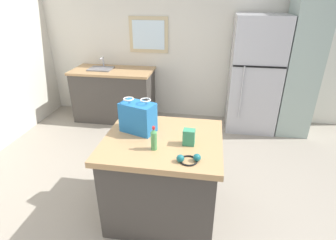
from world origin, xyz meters
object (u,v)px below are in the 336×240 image
at_px(kitchen_island, 163,176).
at_px(refrigerator, 255,75).
at_px(small_box, 189,137).
at_px(bottle, 154,139).
at_px(tall_cabinet, 301,64).
at_px(shopping_bag, 138,117).
at_px(ear_defenders, 189,159).

distance_m(kitchen_island, refrigerator, 2.50).
xyz_separation_m(small_box, bottle, (-0.29, -0.13, 0.03)).
bearing_deg(refrigerator, tall_cabinet, 0.02).
distance_m(shopping_bag, ear_defenders, 0.71).
height_order(kitchen_island, small_box, small_box).
bearing_deg(ear_defenders, shopping_bag, 140.33).
bearing_deg(ear_defenders, small_box, 95.21).
relative_size(refrigerator, small_box, 12.54).
xyz_separation_m(small_box, ear_defenders, (0.02, -0.27, -0.05)).
bearing_deg(small_box, tall_cabinet, 56.38).
distance_m(kitchen_island, ear_defenders, 0.63).
bearing_deg(small_box, shopping_bag, 161.10).
relative_size(tall_cabinet, shopping_bag, 6.08).
bearing_deg(shopping_bag, bottle, -54.21).
height_order(shopping_bag, bottle, shopping_bag).
bearing_deg(ear_defenders, tall_cabinet, 59.70).
height_order(tall_cabinet, shopping_bag, tall_cabinet).
distance_m(bottle, ear_defenders, 0.35).
height_order(shopping_bag, ear_defenders, shopping_bag).
distance_m(tall_cabinet, bottle, 2.99).
relative_size(kitchen_island, refrigerator, 0.60).
bearing_deg(tall_cabinet, shopping_bag, -134.02).
bearing_deg(bottle, tall_cabinet, 53.14).
distance_m(small_box, bottle, 0.32).
bearing_deg(kitchen_island, small_box, -14.79).
height_order(tall_cabinet, small_box, tall_cabinet).
xyz_separation_m(tall_cabinet, ear_defenders, (-1.48, -2.53, -0.21)).
bearing_deg(tall_cabinet, kitchen_island, -128.60).
bearing_deg(kitchen_island, tall_cabinet, 51.40).
xyz_separation_m(refrigerator, ear_defenders, (-0.82, -2.53, -0.01)).
bearing_deg(ear_defenders, bottle, 156.37).
bearing_deg(kitchen_island, refrigerator, 63.42).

